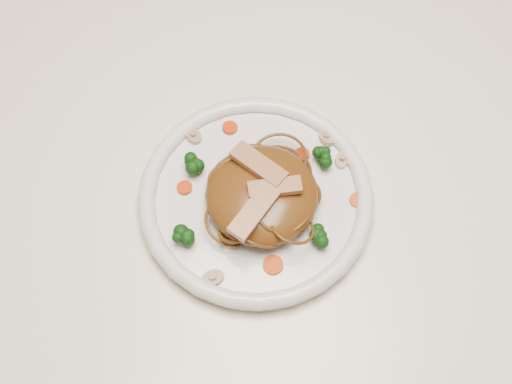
# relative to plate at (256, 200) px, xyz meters

# --- Properties ---
(ground) EXTENTS (4.00, 4.00, 0.00)m
(ground) POSITION_rel_plate_xyz_m (0.04, 0.03, -0.76)
(ground) COLOR #4D2B1A
(ground) RESTS_ON ground
(table) EXTENTS (1.20, 0.80, 0.75)m
(table) POSITION_rel_plate_xyz_m (0.04, 0.03, -0.11)
(table) COLOR white
(table) RESTS_ON ground
(plate) EXTENTS (0.27, 0.27, 0.02)m
(plate) POSITION_rel_plate_xyz_m (0.00, 0.00, 0.00)
(plate) COLOR white
(plate) RESTS_ON table
(noodle_mound) EXTENTS (0.13, 0.13, 0.04)m
(noodle_mound) POSITION_rel_plate_xyz_m (0.01, -0.01, 0.03)
(noodle_mound) COLOR brown
(noodle_mound) RESTS_ON plate
(chicken_a) EXTENTS (0.06, 0.04, 0.01)m
(chicken_a) POSITION_rel_plate_xyz_m (0.02, -0.01, 0.05)
(chicken_a) COLOR tan
(chicken_a) RESTS_ON noodle_mound
(chicken_b) EXTENTS (0.07, 0.05, 0.01)m
(chicken_b) POSITION_rel_plate_xyz_m (-0.00, 0.02, 0.06)
(chicken_b) COLOR tan
(chicken_b) RESTS_ON noodle_mound
(chicken_c) EXTENTS (0.05, 0.07, 0.01)m
(chicken_c) POSITION_rel_plate_xyz_m (0.01, -0.04, 0.06)
(chicken_c) COLOR tan
(chicken_c) RESTS_ON noodle_mound
(broccoli_0) EXTENTS (0.03, 0.03, 0.03)m
(broccoli_0) POSITION_rel_plate_xyz_m (0.07, 0.06, 0.02)
(broccoli_0) COLOR #0D360B
(broccoli_0) RESTS_ON plate
(broccoli_1) EXTENTS (0.03, 0.03, 0.03)m
(broccoli_1) POSITION_rel_plate_xyz_m (-0.08, 0.02, 0.02)
(broccoli_1) COLOR #0D360B
(broccoli_1) RESTS_ON plate
(broccoli_2) EXTENTS (0.03, 0.03, 0.03)m
(broccoli_2) POSITION_rel_plate_xyz_m (-0.07, -0.07, 0.02)
(broccoli_2) COLOR #0D360B
(broccoli_2) RESTS_ON plate
(broccoli_3) EXTENTS (0.03, 0.03, 0.03)m
(broccoli_3) POSITION_rel_plate_xyz_m (0.08, -0.04, 0.02)
(broccoli_3) COLOR #0D360B
(broccoli_3) RESTS_ON plate
(carrot_0) EXTENTS (0.02, 0.02, 0.00)m
(carrot_0) POSITION_rel_plate_xyz_m (0.04, 0.07, 0.01)
(carrot_0) COLOR #DE4208
(carrot_0) RESTS_ON plate
(carrot_1) EXTENTS (0.02, 0.02, 0.00)m
(carrot_1) POSITION_rel_plate_xyz_m (-0.08, -0.01, 0.01)
(carrot_1) COLOR #DE4208
(carrot_1) RESTS_ON plate
(carrot_2) EXTENTS (0.02, 0.02, 0.00)m
(carrot_2) POSITION_rel_plate_xyz_m (0.12, 0.02, 0.01)
(carrot_2) COLOR #DE4208
(carrot_2) RESTS_ON plate
(carrot_3) EXTENTS (0.02, 0.02, 0.00)m
(carrot_3) POSITION_rel_plate_xyz_m (-0.05, 0.08, 0.01)
(carrot_3) COLOR #DE4208
(carrot_3) RESTS_ON plate
(carrot_4) EXTENTS (0.03, 0.03, 0.00)m
(carrot_4) POSITION_rel_plate_xyz_m (0.04, -0.08, 0.01)
(carrot_4) COLOR #DE4208
(carrot_4) RESTS_ON plate
(mushroom_0) EXTENTS (0.04, 0.04, 0.01)m
(mushroom_0) POSITION_rel_plate_xyz_m (-0.02, -0.11, 0.01)
(mushroom_0) COLOR #C3AC92
(mushroom_0) RESTS_ON plate
(mushroom_1) EXTENTS (0.02, 0.02, 0.01)m
(mushroom_1) POSITION_rel_plate_xyz_m (0.09, 0.07, 0.01)
(mushroom_1) COLOR #C3AC92
(mushroom_1) RESTS_ON plate
(mushroom_2) EXTENTS (0.04, 0.04, 0.01)m
(mushroom_2) POSITION_rel_plate_xyz_m (-0.09, 0.06, 0.01)
(mushroom_2) COLOR #C3AC92
(mushroom_2) RESTS_ON plate
(mushroom_3) EXTENTS (0.04, 0.04, 0.01)m
(mushroom_3) POSITION_rel_plate_xyz_m (0.07, 0.10, 0.01)
(mushroom_3) COLOR #C3AC92
(mushroom_3) RESTS_ON plate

